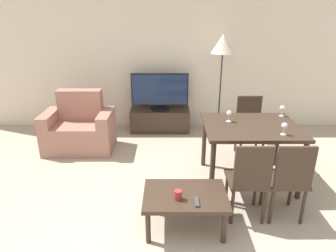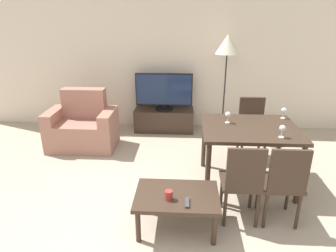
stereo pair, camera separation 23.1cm
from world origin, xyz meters
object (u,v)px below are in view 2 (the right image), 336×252
at_px(floor_lamp, 227,48).
at_px(wine_glass_right, 282,129).
at_px(remote_primary, 187,203).
at_px(tv_stand, 164,120).
at_px(coffee_table, 177,199).
at_px(tv, 164,92).
at_px(dining_chair_near_right, 283,181).
at_px(dining_chair_far, 252,125).
at_px(dining_chair_near, 242,180).
at_px(armchair, 83,128).
at_px(dining_table, 249,134).
at_px(cup_white_near, 169,195).
at_px(wine_glass_center, 228,115).
at_px(wine_glass_left, 284,111).

distance_m(floor_lamp, wine_glass_right, 2.05).
bearing_deg(remote_primary, tv_stand, 98.47).
bearing_deg(coffee_table, remote_primary, -55.24).
xyz_separation_m(tv, dining_chair_near_right, (1.37, -2.53, -0.24)).
bearing_deg(dining_chair_far, dining_chair_near, -104.47).
relative_size(tv_stand, floor_lamp, 0.61).
bearing_deg(armchair, coffee_table, -49.97).
distance_m(dining_table, dining_chair_near_right, 0.82).
xyz_separation_m(dining_chair_near, wine_glass_right, (0.48, 0.47, 0.37)).
height_order(dining_chair_near, wine_glass_right, wine_glass_right).
relative_size(dining_table, dining_chair_near, 1.28).
xyz_separation_m(dining_chair_near_right, cup_white_near, (-1.13, -0.21, -0.06)).
bearing_deg(wine_glass_center, armchair, 158.78).
bearing_deg(dining_chair_near_right, tv, 118.41).
distance_m(dining_table, floor_lamp, 1.81).
bearing_deg(tv, dining_chair_near, -69.09).
relative_size(tv_stand, wine_glass_center, 7.29).
distance_m(cup_white_near, wine_glass_right, 1.46).
bearing_deg(armchair, dining_chair_far, -4.04).
height_order(armchair, cup_white_near, armchair).
bearing_deg(dining_chair_near_right, dining_chair_far, 90.00).
xyz_separation_m(tv, dining_chair_far, (1.37, -0.97, -0.24)).
bearing_deg(remote_primary, tv, 98.48).
xyz_separation_m(tv_stand, wine_glass_center, (0.91, -1.63, 0.67)).
bearing_deg(dining_chair_near, cup_white_near, -163.57).
bearing_deg(armchair, wine_glass_left, -12.27).
bearing_deg(wine_glass_left, coffee_table, -137.18).
bearing_deg(wine_glass_left, dining_chair_far, 122.41).
xyz_separation_m(dining_table, floor_lamp, (-0.13, 1.59, 0.84)).
distance_m(dining_table, cup_white_near, 1.38).
height_order(dining_chair_near, wine_glass_center, wine_glass_center).
height_order(armchair, coffee_table, armchair).
bearing_deg(armchair, cup_white_near, -52.63).
bearing_deg(coffee_table, cup_white_near, -130.98).
bearing_deg(remote_primary, wine_glass_left, 48.19).
height_order(tv_stand, wine_glass_left, wine_glass_left).
height_order(armchair, wine_glass_center, armchair).
bearing_deg(coffee_table, dining_chair_far, 58.02).
relative_size(tv, coffee_table, 1.22).
distance_m(tv_stand, cup_white_near, 2.77).
relative_size(dining_chair_far, cup_white_near, 9.32).
bearing_deg(dining_chair_far, dining_table, -104.47).
bearing_deg(dining_table, wine_glass_right, -47.50).
xyz_separation_m(armchair, dining_chair_near_right, (2.62, -1.74, 0.17)).
bearing_deg(wine_glass_center, tv_stand, 119.21).
bearing_deg(wine_glass_right, dining_table, 132.50).
height_order(dining_table, floor_lamp, floor_lamp).
xyz_separation_m(floor_lamp, wine_glass_right, (0.41, -1.90, -0.65)).
distance_m(tv, wine_glass_center, 1.87).
distance_m(armchair, dining_chair_near_right, 3.15).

